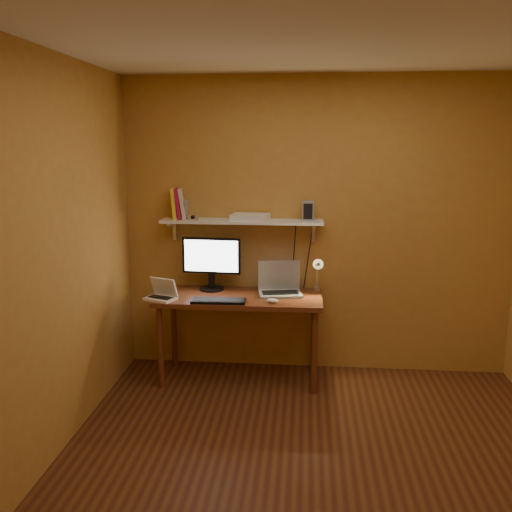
# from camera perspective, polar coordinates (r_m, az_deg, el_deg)

# --- Properties ---
(room) EXTENTS (3.44, 3.24, 2.64)m
(room) POSITION_cam_1_polar(r_m,az_deg,el_deg) (3.22, 6.87, -1.32)
(room) COLOR #593217
(room) RESTS_ON ground
(desk) EXTENTS (1.40, 0.60, 0.75)m
(desk) POSITION_cam_1_polar(r_m,az_deg,el_deg) (4.65, -1.73, -5.20)
(desk) COLOR brown
(desk) RESTS_ON ground
(wall_shelf) EXTENTS (1.40, 0.25, 0.21)m
(wall_shelf) POSITION_cam_1_polar(r_m,az_deg,el_deg) (4.69, -1.50, 3.64)
(wall_shelf) COLOR white
(wall_shelf) RESTS_ON room
(monitor) EXTENTS (0.52, 0.23, 0.47)m
(monitor) POSITION_cam_1_polar(r_m,az_deg,el_deg) (4.77, -4.73, -0.50)
(monitor) COLOR black
(monitor) RESTS_ON desk
(laptop) EXTENTS (0.40, 0.32, 0.27)m
(laptop) POSITION_cam_1_polar(r_m,az_deg,el_deg) (4.68, 2.51, -3.08)
(laptop) COLOR gray
(laptop) RESTS_ON desk
(netbook) EXTENTS (0.29, 0.25, 0.18)m
(netbook) POSITION_cam_1_polar(r_m,az_deg,el_deg) (4.58, -9.86, -3.88)
(netbook) COLOR white
(netbook) RESTS_ON desk
(keyboard) EXTENTS (0.45, 0.15, 0.02)m
(keyboard) POSITION_cam_1_polar(r_m,az_deg,el_deg) (4.44, -3.96, -4.73)
(keyboard) COLOR black
(keyboard) RESTS_ON desk
(mouse) EXTENTS (0.11, 0.08, 0.03)m
(mouse) POSITION_cam_1_polar(r_m,az_deg,el_deg) (4.42, 1.76, -4.72)
(mouse) COLOR white
(mouse) RESTS_ON desk
(desk_lamp) EXTENTS (0.09, 0.23, 0.38)m
(desk_lamp) POSITION_cam_1_polar(r_m,az_deg,el_deg) (4.66, 6.51, -1.48)
(desk_lamp) COLOR silver
(desk_lamp) RESTS_ON desk
(speaker_left) EXTENTS (0.10, 0.10, 0.16)m
(speaker_left) POSITION_cam_1_polar(r_m,az_deg,el_deg) (4.75, -7.82, 4.83)
(speaker_left) COLOR gray
(speaker_left) RESTS_ON wall_shelf
(speaker_right) EXTENTS (0.10, 0.10, 0.17)m
(speaker_right) POSITION_cam_1_polar(r_m,az_deg,el_deg) (4.65, 5.53, 4.77)
(speaker_right) COLOR gray
(speaker_right) RESTS_ON wall_shelf
(books) EXTENTS (0.16, 0.19, 0.27)m
(books) POSITION_cam_1_polar(r_m,az_deg,el_deg) (4.77, -8.20, 5.47)
(books) COLOR yellow
(books) RESTS_ON wall_shelf
(shelf_camera) EXTENTS (0.09, 0.05, 0.05)m
(shelf_camera) POSITION_cam_1_polar(r_m,az_deg,el_deg) (4.68, -6.60, 4.09)
(shelf_camera) COLOR silver
(shelf_camera) RESTS_ON wall_shelf
(router) EXTENTS (0.34, 0.25, 0.05)m
(router) POSITION_cam_1_polar(r_m,az_deg,el_deg) (4.67, -0.60, 4.13)
(router) COLOR white
(router) RESTS_ON wall_shelf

